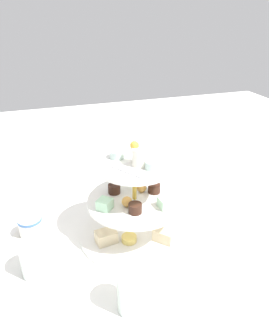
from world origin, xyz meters
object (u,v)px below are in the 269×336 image
tiered_serving_stand (135,207)px  teacup_with_saucer (31,227)px  water_glass_tall_right (159,168)px  water_glass_mid_back (134,290)px  water_glass_short_left (36,258)px  butter_knife_right (67,190)px  butter_knife_left (256,244)px

tiered_serving_stand → teacup_with_saucer: size_ratio=3.04×
water_glass_tall_right → water_glass_mid_back: (0.41, -0.21, -0.02)m
water_glass_short_left → water_glass_mid_back: water_glass_mid_back is taller
water_glass_tall_right → butter_knife_right: size_ratio=0.79×
tiered_serving_stand → butter_knife_right: tiered_serving_stand is taller
tiered_serving_stand → butter_knife_left: 0.30m
water_glass_tall_right → water_glass_short_left: (0.26, -0.38, -0.03)m
butter_knife_left → water_glass_mid_back: 0.35m
butter_knife_left → water_glass_short_left: bearing=115.5°
water_glass_tall_right → butter_knife_left: size_ratio=0.79×
water_glass_short_left → teacup_with_saucer: bearing=-176.3°
tiered_serving_stand → butter_knife_right: bearing=-152.7°
water_glass_short_left → teacup_with_saucer: (-0.13, -0.01, -0.02)m
butter_knife_right → water_glass_mid_back: 0.48m
water_glass_short_left → butter_knife_left: (0.07, 0.50, -0.04)m
butter_knife_left → water_glass_mid_back: water_glass_mid_back is taller
tiered_serving_stand → water_glass_tall_right: tiered_serving_stand is taller
teacup_with_saucer → tiered_serving_stand: bearing=73.0°
butter_knife_left → butter_knife_right: (-0.39, -0.40, 0.00)m
water_glass_mid_back → butter_knife_right: bearing=-172.1°
water_glass_short_left → water_glass_tall_right: bearing=124.3°
water_glass_tall_right → water_glass_mid_back: water_glass_tall_right is taller
water_glass_mid_back → teacup_with_saucer: bearing=-148.1°
tiered_serving_stand → water_glass_mid_back: tiered_serving_stand is taller
butter_knife_left → water_glass_mid_back: bearing=136.7°
water_glass_tall_right → water_glass_mid_back: size_ratio=1.43×
tiered_serving_stand → water_glass_tall_right: size_ratio=2.03×
water_glass_short_left → water_glass_mid_back: size_ratio=0.87×
water_glass_tall_right → butter_knife_right: (-0.06, -0.28, -0.07)m
water_glass_short_left → butter_knife_right: bearing=162.5°
teacup_with_saucer → butter_knife_right: bearing=149.5°
water_glass_tall_right → butter_knife_right: 0.29m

